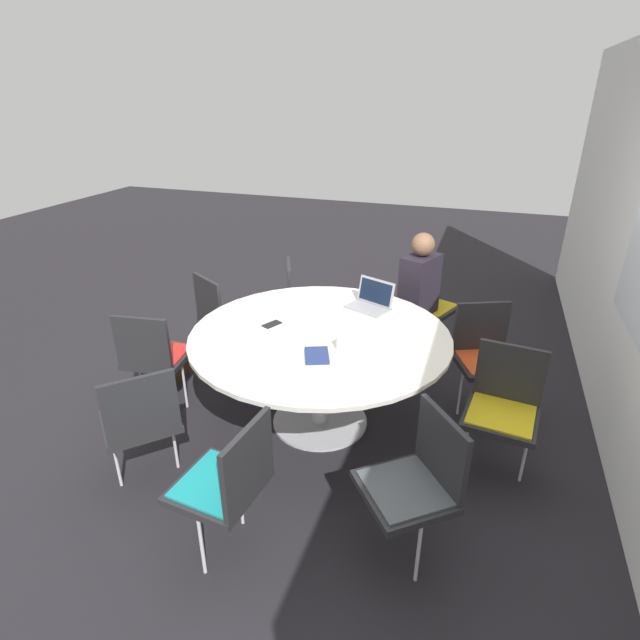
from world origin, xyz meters
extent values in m
plane|color=black|center=(0.00, 0.00, 0.00)|extent=(16.00, 16.00, 0.00)
cylinder|color=#B7B7BC|center=(0.00, 0.00, 0.01)|extent=(0.71, 0.71, 0.02)
cylinder|color=#B7B7BC|center=(0.00, 0.00, 0.37)|extent=(0.12, 0.12, 0.70)
cylinder|color=silver|center=(0.00, 0.00, 0.74)|extent=(1.82, 1.82, 0.03)
cube|color=#262628|center=(-1.44, 0.60, 0.43)|extent=(0.57, 0.56, 0.04)
cube|color=gold|center=(-1.44, 0.60, 0.46)|extent=(0.50, 0.49, 0.01)
cube|color=#262628|center=(-1.51, 0.42, 0.65)|extent=(0.40, 0.19, 0.40)
cylinder|color=silver|center=(-1.60, 0.67, 0.21)|extent=(0.02, 0.02, 0.41)
cylinder|color=silver|center=(-1.27, 0.53, 0.21)|extent=(0.02, 0.02, 0.41)
cube|color=#262628|center=(-1.16, -0.49, 0.43)|extent=(0.57, 0.56, 0.04)
cube|color=gold|center=(-1.16, -0.49, 0.46)|extent=(0.50, 0.49, 0.01)
cube|color=#262628|center=(-1.08, -0.67, 0.65)|extent=(0.40, 0.19, 0.40)
cylinder|color=silver|center=(-1.32, -0.56, 0.21)|extent=(0.02, 0.02, 0.41)
cylinder|color=silver|center=(-0.99, -0.42, 0.21)|extent=(0.02, 0.02, 0.41)
cube|color=#262628|center=(-0.64, -1.08, 0.43)|extent=(0.59, 0.59, 0.04)
cube|color=olive|center=(-0.64, -1.08, 0.46)|extent=(0.52, 0.52, 0.01)
cube|color=#262628|center=(-0.48, -1.18, 0.65)|extent=(0.24, 0.37, 0.40)
cylinder|color=silver|center=(-0.74, -1.24, 0.21)|extent=(0.02, 0.02, 0.41)
cylinder|color=silver|center=(-0.55, -0.93, 0.21)|extent=(0.02, 0.02, 0.41)
cube|color=#262628|center=(0.18, -1.24, 0.43)|extent=(0.48, 0.50, 0.04)
cube|color=red|center=(0.18, -1.24, 0.46)|extent=(0.42, 0.44, 0.01)
cube|color=#262628|center=(0.38, -1.22, 0.65)|extent=(0.09, 0.42, 0.40)
cylinder|color=silver|center=(0.21, -1.42, 0.21)|extent=(0.02, 0.02, 0.41)
cylinder|color=silver|center=(0.16, -1.07, 0.21)|extent=(0.02, 0.02, 0.41)
cube|color=#262628|center=(0.92, -0.86, 0.43)|extent=(0.61, 0.61, 0.04)
cube|color=#4C5156|center=(0.92, -0.86, 0.46)|extent=(0.54, 0.53, 0.01)
cube|color=#262628|center=(1.05, -0.72, 0.65)|extent=(0.33, 0.31, 0.40)
cylinder|color=silver|center=(1.05, -0.98, 0.21)|extent=(0.02, 0.02, 0.41)
cylinder|color=silver|center=(0.79, -0.74, 0.21)|extent=(0.02, 0.02, 0.41)
cube|color=#262628|center=(1.25, -0.13, 0.43)|extent=(0.48, 0.46, 0.04)
cube|color=teal|center=(1.25, -0.13, 0.46)|extent=(0.42, 0.41, 0.01)
cube|color=#262628|center=(1.27, 0.06, 0.65)|extent=(0.42, 0.07, 0.40)
cylinder|color=silver|center=(1.43, -0.15, 0.21)|extent=(0.02, 0.02, 0.41)
cylinder|color=silver|center=(1.07, -0.11, 0.21)|extent=(0.02, 0.02, 0.41)
cube|color=#262628|center=(0.98, 0.79, 0.43)|extent=(0.61, 0.60, 0.04)
cube|color=#4C5156|center=(0.98, 0.79, 0.46)|extent=(0.53, 0.53, 0.01)
cube|color=#262628|center=(0.86, 0.94, 0.65)|extent=(0.34, 0.29, 0.40)
cylinder|color=silver|center=(1.12, 0.90, 0.21)|extent=(0.02, 0.02, 0.41)
cylinder|color=silver|center=(0.84, 0.68, 0.21)|extent=(0.02, 0.02, 0.41)
cube|color=#262628|center=(0.16, 1.25, 0.43)|extent=(0.47, 0.49, 0.04)
cube|color=gold|center=(0.16, 1.25, 0.46)|extent=(0.42, 0.43, 0.01)
cube|color=#262628|center=(-0.04, 1.27, 0.65)|extent=(0.08, 0.42, 0.40)
cylinder|color=silver|center=(0.18, 1.43, 0.21)|extent=(0.02, 0.02, 0.41)
cylinder|color=silver|center=(0.13, 1.07, 0.21)|extent=(0.02, 0.02, 0.41)
cube|color=#262628|center=(-0.52, 1.15, 0.43)|extent=(0.56, 0.57, 0.04)
cube|color=#E04C1E|center=(-0.52, 1.15, 0.46)|extent=(0.50, 0.50, 0.01)
cube|color=#262628|center=(-0.69, 1.07, 0.65)|extent=(0.20, 0.39, 0.40)
cylinder|color=silver|center=(-0.59, 1.31, 0.21)|extent=(0.02, 0.02, 0.41)
cylinder|color=silver|center=(-0.44, 0.98, 0.21)|extent=(0.02, 0.02, 0.41)
cylinder|color=#231E28|center=(-1.26, 0.64, 0.23)|extent=(0.10, 0.10, 0.45)
cylinder|color=#231E28|center=(-1.09, 0.57, 0.23)|extent=(0.10, 0.10, 0.45)
cube|color=#231E28|center=(-1.21, 0.51, 0.73)|extent=(0.42, 0.34, 0.55)
sphere|color=brown|center=(-1.21, 0.51, 1.10)|extent=(0.20, 0.20, 0.20)
cube|color=#99999E|center=(-0.51, 0.22, 0.76)|extent=(0.32, 0.38, 0.02)
cube|color=#99999E|center=(-0.60, 0.25, 0.87)|extent=(0.17, 0.31, 0.20)
cube|color=black|center=(-0.60, 0.25, 0.87)|extent=(0.15, 0.28, 0.17)
cube|color=navy|center=(0.33, 0.09, 0.76)|extent=(0.25, 0.22, 0.02)
cylinder|color=white|center=(0.18, 0.21, 0.80)|extent=(0.07, 0.07, 0.10)
cube|color=black|center=(-0.01, -0.37, 0.76)|extent=(0.16, 0.12, 0.01)
cube|color=#513319|center=(-0.16, -1.42, 0.14)|extent=(0.36, 0.16, 0.28)
camera|label=1|loc=(2.95, 1.01, 2.30)|focal=28.00mm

